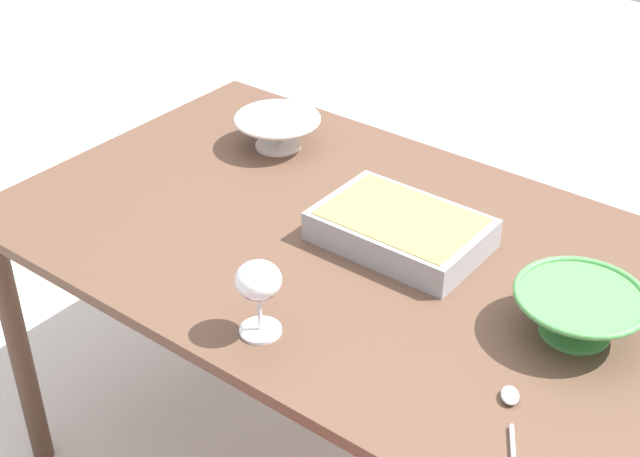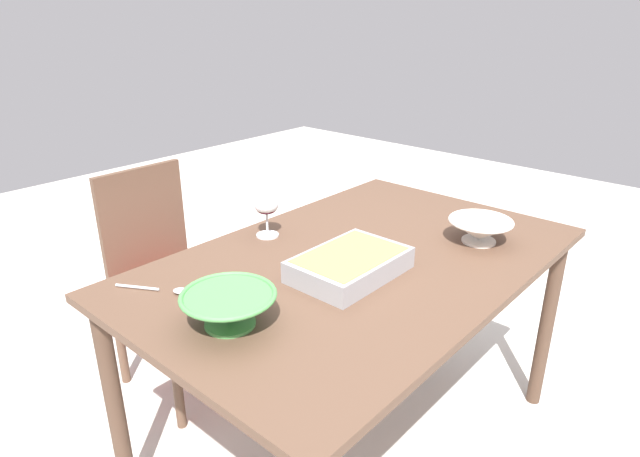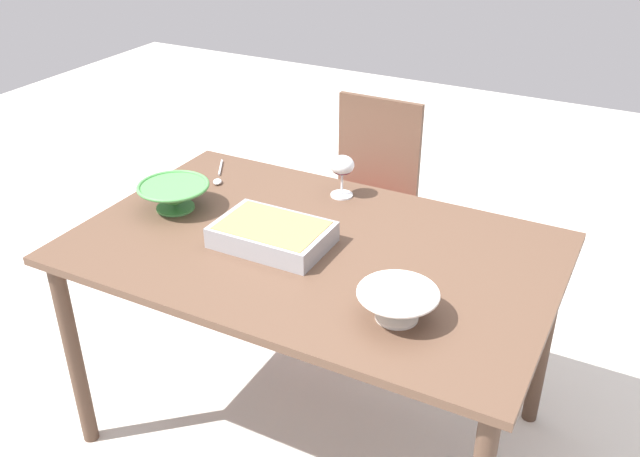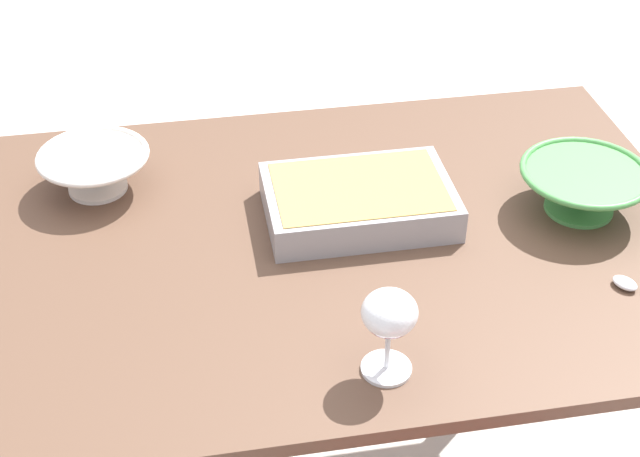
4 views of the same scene
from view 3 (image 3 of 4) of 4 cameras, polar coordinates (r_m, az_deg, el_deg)
ground_plane at (r=2.52m, az=-0.49°, el=-15.98°), size 8.00×8.00×0.00m
dining_table at (r=2.11m, az=-0.57°, el=-3.30°), size 1.42×0.91×0.74m
chair at (r=2.91m, az=3.77°, el=2.31°), size 0.38×0.43×0.89m
wine_glass at (r=2.32m, az=1.83°, el=5.01°), size 0.08×0.08×0.15m
casserole_dish at (r=2.06m, az=-3.93°, el=-0.39°), size 0.33×0.22×0.07m
mixing_bowl at (r=1.75m, az=6.39°, el=-6.08°), size 0.21×0.21×0.08m
small_bowl at (r=2.30m, az=-11.91°, el=2.70°), size 0.23×0.23×0.09m
serving_spoon at (r=2.51m, az=-8.34°, el=4.20°), size 0.12×0.20×0.01m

